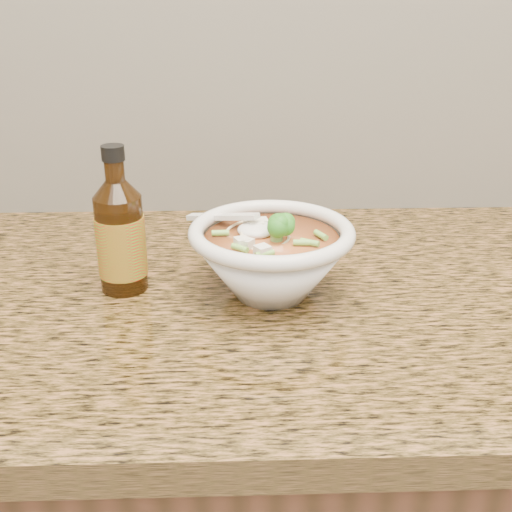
{
  "coord_description": "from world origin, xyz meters",
  "views": [
    {
      "loc": [
        -0.17,
        0.9,
        1.29
      ],
      "look_at": [
        -0.15,
        1.65,
        0.96
      ],
      "focal_mm": 45.0,
      "sensor_mm": 36.0,
      "label": 1
    }
  ],
  "objects": [
    {
      "name": "counter_slab",
      "position": [
        0.0,
        1.68,
        0.88
      ],
      "size": [
        4.0,
        0.68,
        0.04
      ],
      "primitive_type": "cube",
      "color": "brown",
      "rests_on": "cabinet"
    },
    {
      "name": "hot_sauce_bottle",
      "position": [
        -0.32,
        1.68,
        0.97
      ],
      "size": [
        0.07,
        0.07,
        0.2
      ],
      "rotation": [
        0.0,
        0.0,
        -0.0
      ],
      "color": "#3A1F08",
      "rests_on": "counter_slab"
    },
    {
      "name": "soup_bowl",
      "position": [
        -0.13,
        1.65,
        0.95
      ],
      "size": [
        0.22,
        0.21,
        0.12
      ],
      "rotation": [
        0.0,
        0.0,
        -0.32
      ],
      "color": "silver",
      "rests_on": "counter_slab"
    }
  ]
}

